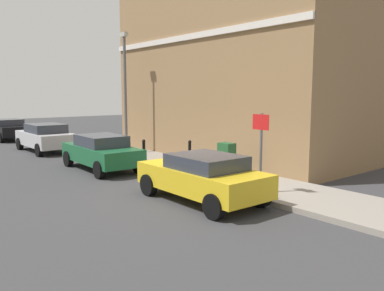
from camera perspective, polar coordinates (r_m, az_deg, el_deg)
The scene contains 12 objects.
ground at distance 12.27m, azimuth 0.05°, elevation -6.59°, with size 80.00×80.00×0.00m, color #38383A.
sidewalk at distance 18.12m, azimuth -7.40°, elevation -1.78°, with size 2.66×30.00×0.15m, color gray.
corner_building at distance 19.52m, azimuth 8.05°, elevation 12.12°, with size 7.16×12.08×9.14m.
car_yellow at distance 10.95m, azimuth 1.54°, elevation -4.48°, with size 1.89×4.00×1.34m.
car_green at distance 15.87m, azimuth -13.06°, elevation -0.84°, with size 1.88×4.14×1.38m.
car_silver at distance 21.69m, azimuth -20.59°, elevation 1.18°, with size 1.91×4.18×1.45m.
car_black at distance 28.12m, azimuth -25.09°, elevation 2.22°, with size 1.86×3.97×1.35m.
utility_cabinet at distance 13.72m, azimuth 5.05°, elevation -2.19°, with size 0.46×0.61×1.15m.
bollard_near_cabinet at distance 15.39m, azimuth -0.34°, elevation -1.01°, with size 0.14×0.14×1.04m.
bollard_far_kerb at distance 15.81m, azimuth -7.02°, elevation -0.83°, with size 0.14×0.14×1.04m.
street_sign at distance 11.35m, azimuth 9.99°, elevation 0.67°, with size 0.08×0.60×2.30m.
lamppost at distance 19.30m, azimuth -9.70°, elevation 8.37°, with size 0.20×0.44×5.72m.
Camera 1 is at (-7.53, -9.21, 3.01)m, focal length 36.64 mm.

